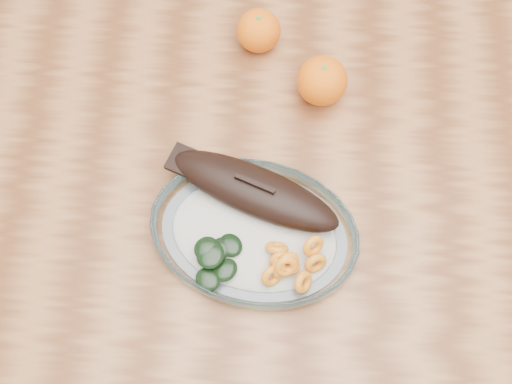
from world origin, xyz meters
TOP-DOWN VIEW (x-y plane):
  - ground at (0.00, 0.00)m, footprint 3.00×3.00m
  - dining_table at (0.00, 0.00)m, footprint 1.20×0.80m
  - plated_meal at (-0.07, -0.13)m, footprint 0.62×0.62m
  - orange_left at (-0.08, 0.20)m, footprint 0.07×0.07m
  - orange_right at (0.02, 0.11)m, footprint 0.08×0.08m

SIDE VIEW (x-z plane):
  - ground at x=0.00m, z-range 0.00..0.00m
  - dining_table at x=0.00m, z-range 0.28..1.03m
  - plated_meal at x=-0.07m, z-range 0.73..0.81m
  - orange_left at x=-0.08m, z-range 0.75..0.82m
  - orange_right at x=0.02m, z-range 0.75..0.83m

